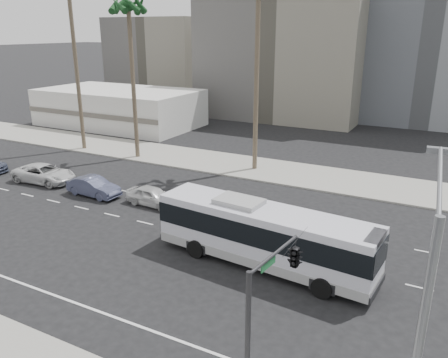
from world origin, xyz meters
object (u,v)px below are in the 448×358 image
Objects in this scene: car_b at (94,187)px; palm_mid at (128,9)px; car_a at (152,196)px; traffic_signal at (290,263)px; city_bus at (264,234)px; car_c at (44,174)px; streetlight_corner at (417,346)px.

palm_mid reaches higher than car_b.
traffic_signal reaches higher than car_a.
car_c is (-23.04, 4.59, -1.15)m from city_bus.
city_bus is at bearing -35.68° from palm_mid.
car_b is 0.82× the size of car_c.
car_c reaches higher than car_a.
car_b is 0.79× the size of traffic_signal.
streetlight_corner is at bearing -118.39° from car_b.
car_c is at bearing -102.65° from palm_mid.
car_c is 17.51m from palm_mid.
city_bus is at bearing 125.61° from traffic_signal.
city_bus reaches higher than car_c.
traffic_signal is (-4.49, 3.28, -0.45)m from streetlight_corner.
palm_mid is at bearing 45.51° from car_a.
traffic_signal is at bearing -118.83° from car_c.
car_a is 0.75× the size of car_c.
traffic_signal is (20.90, -11.80, 4.24)m from car_b.
city_bus is 23.52m from car_c.
car_b is 0.49× the size of streetlight_corner.
streetlight_corner is at bearing -125.33° from car_a.
city_bus is 0.80× the size of palm_mid.
car_a is 19.86m from palm_mid.
car_a is 0.45× the size of streetlight_corner.
streetlight_corner is at bearing -46.62° from city_bus.
city_bus is 2.78× the size of car_b.
car_a is at bearing 148.48° from traffic_signal.
streetlight_corner reaches higher than city_bus.
streetlight_corner reaches higher than car_c.
palm_mid is (-24.93, 22.65, 9.76)m from traffic_signal.
palm_mid is at bearing 149.46° from city_bus.
traffic_signal reaches higher than car_b.
streetlight_corner is 40.31m from palm_mid.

